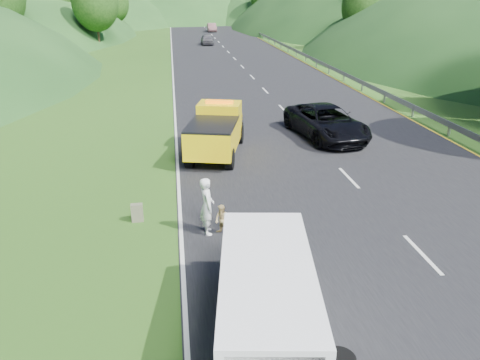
{
  "coord_description": "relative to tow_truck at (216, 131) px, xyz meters",
  "views": [
    {
      "loc": [
        -3.88,
        -12.88,
        7.13
      ],
      "look_at": [
        -1.88,
        1.28,
        1.3
      ],
      "focal_mm": 35.0,
      "sensor_mm": 36.0,
      "label": 1
    }
  ],
  "objects": [
    {
      "name": "ground",
      "position": [
        2.05,
        -7.79,
        -1.13
      ],
      "size": [
        320.0,
        320.0,
        0.0
      ],
      "primitive_type": "plane",
      "color": "#38661E",
      "rests_on": "ground"
    },
    {
      "name": "road_surface",
      "position": [
        5.05,
        32.21,
        -1.12
      ],
      "size": [
        14.0,
        200.0,
        0.02
      ],
      "primitive_type": "cube",
      "color": "black",
      "rests_on": "ground"
    },
    {
      "name": "guardrail",
      "position": [
        12.35,
        44.71,
        -1.13
      ],
      "size": [
        0.06,
        140.0,
        1.52
      ],
      "primitive_type": "cube",
      "color": "gray",
      "rests_on": "ground"
    },
    {
      "name": "tree_line_left",
      "position": [
        -16.95,
        52.21,
        -1.13
      ],
      "size": [
        14.0,
        140.0,
        14.0
      ],
      "primitive_type": null,
      "color": "#315A1A",
      "rests_on": "ground"
    },
    {
      "name": "tree_line_right",
      "position": [
        25.05,
        52.21,
        -1.13
      ],
      "size": [
        14.0,
        140.0,
        14.0
      ],
      "primitive_type": null,
      "color": "#315A1A",
      "rests_on": "ground"
    },
    {
      "name": "hills_backdrop",
      "position": [
        8.55,
        126.91,
        -1.13
      ],
      "size": [
        201.0,
        288.6,
        44.0
      ],
      "primitive_type": null,
      "color": "#2D5B23",
      "rests_on": "ground"
    },
    {
      "name": "tow_truck",
      "position": [
        0.0,
        0.0,
        0.0
      ],
      "size": [
        3.25,
        5.71,
        2.32
      ],
      "rotation": [
        0.0,
        0.0,
        -0.25
      ],
      "color": "black",
      "rests_on": "ground"
    },
    {
      "name": "white_van",
      "position": [
        -0.16,
        -12.75,
        0.04
      ],
      "size": [
        3.32,
        6.11,
        2.07
      ],
      "rotation": [
        0.0,
        0.0,
        -0.15
      ],
      "color": "black",
      "rests_on": "ground"
    },
    {
      "name": "woman",
      "position": [
        -1.01,
        -7.6,
        -1.13
      ],
      "size": [
        0.54,
        0.71,
        1.85
      ],
      "primitive_type": "imported",
      "rotation": [
        0.0,
        0.0,
        1.64
      ],
      "color": "silver",
      "rests_on": "ground"
    },
    {
      "name": "child",
      "position": [
        -0.58,
        -7.8,
        -1.13
      ],
      "size": [
        0.59,
        0.61,
        1.0
      ],
      "primitive_type": "imported",
      "rotation": [
        0.0,
        0.0,
        -0.93
      ],
      "color": "tan",
      "rests_on": "ground"
    },
    {
      "name": "worker",
      "position": [
        0.17,
        -12.34,
        -1.13
      ],
      "size": [
        1.15,
        0.87,
        1.58
      ],
      "primitive_type": "imported",
      "rotation": [
        0.0,
        0.0,
        0.31
      ],
      "color": "black",
      "rests_on": "ground"
    },
    {
      "name": "suitcase",
      "position": [
        -3.25,
        -6.47,
        -0.82
      ],
      "size": [
        0.39,
        0.23,
        0.62
      ],
      "primitive_type": "cube",
      "rotation": [
        0.0,
        0.0,
        0.05
      ],
      "color": "#5F5E47",
      "rests_on": "ground"
    },
    {
      "name": "passing_suv",
      "position": [
        5.83,
        1.83,
        -1.13
      ],
      "size": [
        3.57,
        6.19,
        1.62
      ],
      "primitive_type": "imported",
      "rotation": [
        0.0,
        0.0,
        0.16
      ],
      "color": "black",
      "rests_on": "ground"
    },
    {
      "name": "dist_car_a",
      "position": [
        3.11,
        46.92,
        -1.13
      ],
      "size": [
        1.62,
        4.03,
        1.37
      ],
      "primitive_type": "imported",
      "color": "#48464B",
      "rests_on": "ground"
    },
    {
      "name": "dist_car_b",
      "position": [
        5.63,
        68.75,
        -1.13
      ],
      "size": [
        1.56,
        4.46,
        1.47
      ],
      "primitive_type": "imported",
      "color": "brown",
      "rests_on": "ground"
    },
    {
      "name": "dist_car_c",
      "position": [
        5.17,
        86.42,
        -1.13
      ],
      "size": [
        2.23,
        5.49,
        1.59
      ],
      "primitive_type": "imported",
      "color": "#944A4B",
      "rests_on": "ground"
    }
  ]
}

